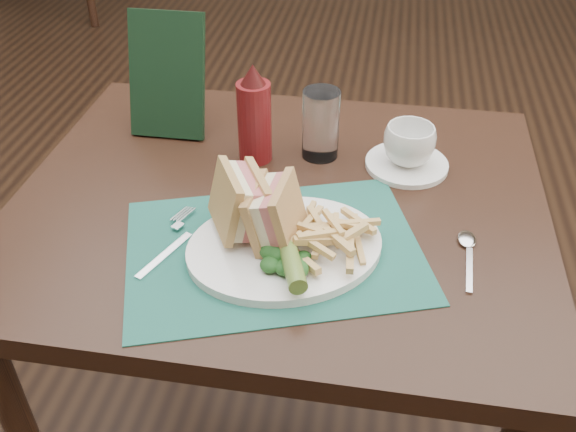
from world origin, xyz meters
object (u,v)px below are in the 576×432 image
object	(u,v)px
plate	(285,247)
coffee_cup	(409,145)
table_main	(281,344)
check_presenter	(167,75)
sandwich_half_a	(225,204)
sandwich_half_b	(261,210)
ketchup_bottle	(254,113)
drinking_glass	(321,124)
saucer	(407,164)
placemat	(274,250)

from	to	relation	value
plate	coffee_cup	xyz separation A→B (m)	(0.18, 0.27, 0.04)
table_main	check_presenter	bearing A→B (deg)	141.75
sandwich_half_a	plate	bearing A→B (deg)	-37.19
sandwich_half_a	sandwich_half_b	xyz separation A→B (m)	(0.06, -0.00, -0.00)
sandwich_half_a	ketchup_bottle	bearing A→B (deg)	63.08
table_main	sandwich_half_b	bearing A→B (deg)	-91.23
plate	sandwich_half_a	size ratio (longest dim) A/B	2.83
plate	drinking_glass	distance (m)	0.29
saucer	drinking_glass	world-z (taller)	drinking_glass
table_main	sandwich_half_b	xyz separation A→B (m)	(-0.00, -0.13, 0.44)
plate	coffee_cup	world-z (taller)	coffee_cup
sandwich_half_b	coffee_cup	bearing A→B (deg)	55.87
check_presenter	sandwich_half_b	bearing A→B (deg)	-53.36
sandwich_half_a	coffee_cup	bearing A→B (deg)	15.27
check_presenter	coffee_cup	bearing A→B (deg)	-8.21
drinking_glass	check_presenter	world-z (taller)	check_presenter
table_main	placemat	bearing A→B (deg)	-82.96
sandwich_half_b	saucer	xyz separation A→B (m)	(0.22, 0.26, -0.06)
table_main	saucer	xyz separation A→B (m)	(0.21, 0.13, 0.38)
placemat	check_presenter	xyz separation A→B (m)	(-0.27, 0.34, 0.11)
table_main	plate	xyz separation A→B (m)	(0.03, -0.14, 0.38)
placemat	coffee_cup	distance (m)	0.34
table_main	sandwich_half_a	distance (m)	0.47
ketchup_bottle	table_main	bearing A→B (deg)	-60.91
ketchup_bottle	placemat	bearing A→B (deg)	-72.28
drinking_glass	check_presenter	bearing A→B (deg)	170.56
sandwich_half_a	coffee_cup	xyz separation A→B (m)	(0.27, 0.26, -0.02)
sandwich_half_b	check_presenter	xyz separation A→B (m)	(-0.25, 0.33, 0.05)
check_presenter	ketchup_bottle	bearing A→B (deg)	-23.83
sandwich_half_b	sandwich_half_a	bearing A→B (deg)	-179.89
saucer	coffee_cup	xyz separation A→B (m)	(0.00, 0.00, 0.04)
saucer	check_presenter	bearing A→B (deg)	172.05
plate	sandwich_half_a	xyz separation A→B (m)	(-0.09, 0.01, 0.06)
plate	check_presenter	bearing A→B (deg)	105.30
plate	sandwich_half_a	world-z (taller)	sandwich_half_a
sandwich_half_b	table_main	bearing A→B (deg)	93.96
drinking_glass	table_main	bearing A→B (deg)	-109.44
sandwich_half_b	placemat	bearing A→B (deg)	-17.51
drinking_glass	ketchup_bottle	bearing A→B (deg)	-165.28
placemat	check_presenter	bearing A→B (deg)	128.37
ketchup_bottle	coffee_cup	bearing A→B (deg)	3.30
sandwich_half_b	ketchup_bottle	distance (m)	0.26
sandwich_half_a	sandwich_half_b	world-z (taller)	sandwich_half_a
saucer	plate	bearing A→B (deg)	-123.24
placemat	sandwich_half_a	bearing A→B (deg)	169.99
coffee_cup	drinking_glass	distance (m)	0.16
ketchup_bottle	drinking_glass	bearing A→B (deg)	14.72
sandwich_half_b	check_presenter	distance (m)	0.41
ketchup_bottle	check_presenter	world-z (taller)	check_presenter
plate	drinking_glass	world-z (taller)	drinking_glass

